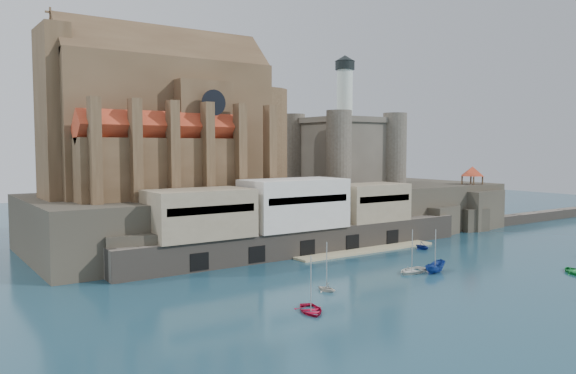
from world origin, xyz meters
The scene contains 14 objects.
ground centered at (0.00, 0.00, 0.00)m, with size 300.00×300.00×0.00m, color #173A4C.
promontory centered at (-0.19, 39.37, 4.92)m, with size 100.00×36.00×10.00m.
quay centered at (-10.19, 23.07, 6.07)m, with size 70.00×12.00×13.05m.
church centered at (-24.13, 41.85, 22.13)m, with size 47.00×25.93×30.51m.
castle_keep centered at (16.08, 41.08, 18.31)m, with size 21.20×21.20×29.30m.
rock_outcrop centered at (42.00, 25.84, 4.02)m, with size 14.50×10.50×8.70m.
pavilion centered at (42.00, 26.00, 12.73)m, with size 6.40×6.40×5.40m.
breakwater centered at (66.00, 24.00, 0.00)m, with size 40.00×3.00×2.40m, color #62594F.
boat_0 centered at (-28.48, -5.86, 0.00)m, with size 3.58×1.04×5.02m, color #B5092C.
boat_2 centered at (-1.29, -0.43, 0.00)m, with size 1.90×1.95×5.04m, color navy.
boat_3 centered at (15.41, -12.52, 0.00)m, with size 3.91×1.13×5.47m, color #147F30.
boat_4 centered at (-21.35, 0.21, 0.00)m, with size 2.44×1.49×2.82m, color beige.
boat_6 centered at (-4.21, 1.44, 0.00)m, with size 4.12×1.19×5.76m, color silver.
boat_7 centered at (11.68, 13.72, 0.00)m, with size 2.91×1.78×3.37m, color navy.
Camera 1 is at (-65.97, -55.36, 18.57)m, focal length 35.00 mm.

